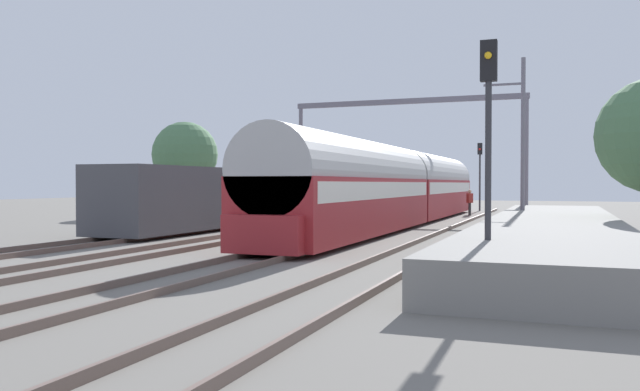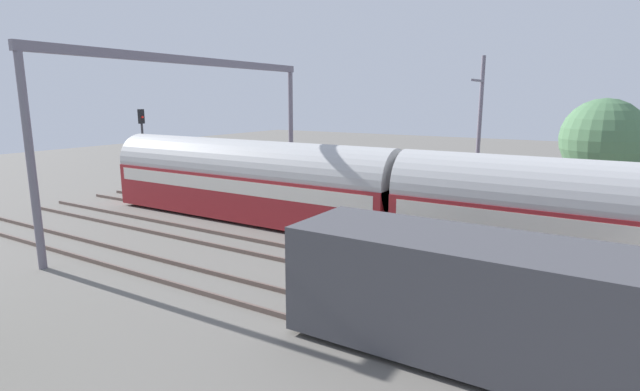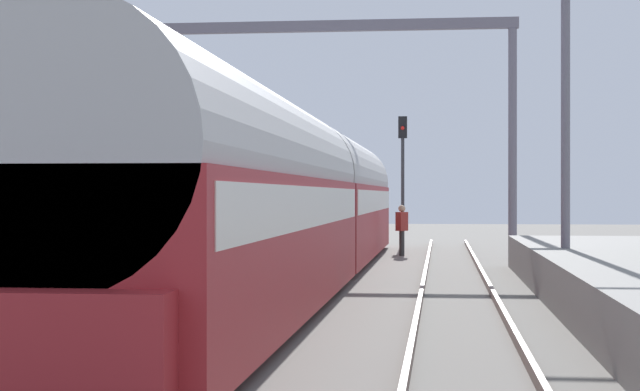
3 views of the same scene
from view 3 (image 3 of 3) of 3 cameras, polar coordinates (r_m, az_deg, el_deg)
ground at (r=15.92m, az=-13.32°, el=-7.48°), size 120.00×120.00×0.00m
track_east at (r=15.37m, az=-6.59°, el=-7.44°), size 1.52×60.00×0.16m
track_far_east at (r=14.98m, az=7.85°, el=-7.64°), size 1.52×60.00×0.16m
passenger_train at (r=25.29m, az=-1.32°, el=-0.20°), size 2.93×32.85×3.82m
person_crossing at (r=35.87m, az=4.46°, el=-1.63°), size 0.43×0.46×1.73m
railway_signal_far at (r=43.50m, az=4.51°, el=1.76°), size 0.36×0.30×5.31m
catenary_gantry at (r=35.27m, az=-2.25°, el=6.20°), size 15.80×0.28×7.86m
catenary_pole_east_mid at (r=23.80m, az=13.06°, el=5.03°), size 1.90×0.20×8.00m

